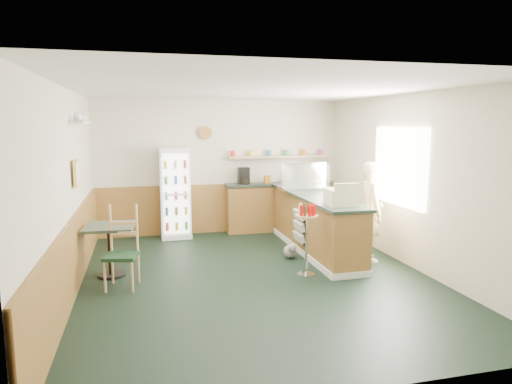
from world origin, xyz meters
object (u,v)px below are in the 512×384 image
object	(u,v)px
shopkeeper	(371,211)
drinks_fridge	(175,193)
cash_register	(341,197)
cafe_table	(110,240)
cafe_chair	(121,244)
display_case	(304,177)
condiment_stand	(307,227)

from	to	relation	value
shopkeeper	drinks_fridge	bearing A→B (deg)	62.02
drinks_fridge	cash_register	xyz separation A→B (m)	(2.29, -2.67, 0.25)
drinks_fridge	cafe_table	distance (m)	2.45
cafe_table	cafe_chair	bearing A→B (deg)	-68.75
drinks_fridge	cafe_chair	distance (m)	2.79
drinks_fridge	display_case	distance (m)	2.54
cash_register	cafe_chair	bearing A→B (deg)	-176.98
drinks_fridge	cafe_table	size ratio (longest dim) A/B	2.30
cash_register	cafe_table	size ratio (longest dim) A/B	0.58
drinks_fridge	condiment_stand	bearing A→B (deg)	-58.73
cash_register	condiment_stand	distance (m)	0.73
drinks_fridge	display_case	size ratio (longest dim) A/B	2.03
cafe_chair	drinks_fridge	bearing A→B (deg)	82.70
cash_register	cafe_table	bearing A→B (deg)	175.44
condiment_stand	cafe_chair	distance (m)	2.64
display_case	condiment_stand	xyz separation A→B (m)	(-0.59, -1.77, -0.52)
condiment_stand	drinks_fridge	bearing A→B (deg)	121.27
display_case	condiment_stand	distance (m)	1.94
condiment_stand	cafe_table	world-z (taller)	condiment_stand
shopkeeper	cafe_table	distance (m)	4.11
cash_register	shopkeeper	size ratio (longest dim) A/B	0.27
display_case	cash_register	size ratio (longest dim) A/B	1.95
display_case	cafe_chair	size ratio (longest dim) A/B	0.77
cash_register	condiment_stand	world-z (taller)	cash_register
shopkeeper	condiment_stand	world-z (taller)	shopkeeper
cafe_table	cafe_chair	size ratio (longest dim) A/B	0.68
display_case	cafe_chair	xyz separation A→B (m)	(-3.22, -1.58, -0.66)
drinks_fridge	display_case	xyz separation A→B (m)	(2.29, -1.03, 0.37)
cash_register	display_case	bearing A→B (deg)	94.04
condiment_stand	cafe_table	xyz separation A→B (m)	(-2.81, 0.65, -0.19)
display_case	condiment_stand	size ratio (longest dim) A/B	0.82
cafe_table	cafe_chair	world-z (taller)	cafe_chair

